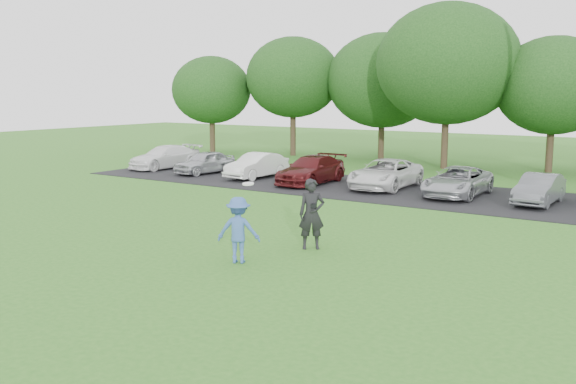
# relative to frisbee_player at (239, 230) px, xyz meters

# --- Properties ---
(ground) EXTENTS (100.00, 100.00, 0.00)m
(ground) POSITION_rel_frisbee_player_xyz_m (-0.49, -0.61, -0.80)
(ground) COLOR #2F6E1F
(ground) RESTS_ON ground
(parking_lot) EXTENTS (32.00, 6.50, 0.03)m
(parking_lot) POSITION_rel_frisbee_player_xyz_m (-0.49, 12.39, -0.79)
(parking_lot) COLOR black
(parking_lot) RESTS_ON ground
(frisbee_player) EXTENTS (1.19, 1.00, 1.98)m
(frisbee_player) POSITION_rel_frisbee_player_xyz_m (0.00, 0.00, 0.00)
(frisbee_player) COLOR #3A5DA4
(frisbee_player) RESTS_ON ground
(camera_bystander) EXTENTS (0.81, 0.76, 1.85)m
(camera_bystander) POSITION_rel_frisbee_player_xyz_m (0.76, 2.13, 0.12)
(camera_bystander) COLOR black
(camera_bystander) RESTS_ON ground
(parked_cars) EXTENTS (30.56, 4.88, 1.23)m
(parked_cars) POSITION_rel_frisbee_player_xyz_m (-0.82, 12.41, -0.18)
(parked_cars) COLOR white
(parked_cars) RESTS_ON parking_lot
(tree_row) EXTENTS (42.39, 9.85, 8.64)m
(tree_row) POSITION_rel_frisbee_player_xyz_m (1.03, 22.15, 4.10)
(tree_row) COLOR #38281C
(tree_row) RESTS_ON ground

